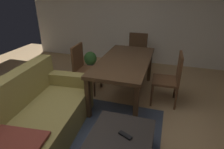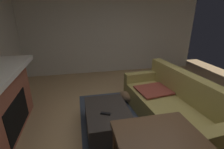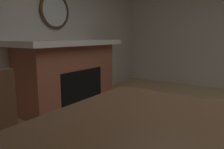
% 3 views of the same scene
% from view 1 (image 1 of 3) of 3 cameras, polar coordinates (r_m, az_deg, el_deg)
% --- Properties ---
extents(floor, '(7.94, 7.94, 0.00)m').
position_cam_1_polar(floor, '(2.76, -10.24, -18.74)').
color(floor, tan).
extents(wall_right_window_side, '(0.12, 5.86, 2.82)m').
position_cam_1_polar(wall_right_window_side, '(5.17, 6.09, 19.32)').
color(wall_right_window_side, white).
rests_on(wall_right_window_side, ground).
extents(couch, '(2.24, 1.07, 0.89)m').
position_cam_1_polar(couch, '(2.62, -24.76, -14.63)').
color(couch, '#9E8E4C').
rests_on(couch, ground).
extents(tv_remote, '(0.11, 0.17, 0.02)m').
position_cam_1_polar(tv_remote, '(2.16, 4.09, -18.07)').
color(tv_remote, black).
rests_on(tv_remote, ottoman_coffee_table).
extents(dining_table, '(1.75, 0.87, 0.74)m').
position_cam_1_polar(dining_table, '(3.35, 3.90, 3.35)').
color(dining_table, '#513823').
rests_on(dining_table, ground).
extents(dining_chair_south, '(0.45, 0.45, 0.93)m').
position_cam_1_polar(dining_chair_south, '(3.34, 17.75, -0.53)').
color(dining_chair_south, brown).
rests_on(dining_chair_south, ground).
extents(dining_chair_east, '(0.44, 0.44, 0.93)m').
position_cam_1_polar(dining_chair_east, '(4.57, 7.65, 7.21)').
color(dining_chair_east, '#513823').
rests_on(dining_chair_east, ground).
extents(dining_chair_north, '(0.45, 0.45, 0.93)m').
position_cam_1_polar(dining_chair_north, '(3.66, -8.82, 2.67)').
color(dining_chair_north, brown).
rests_on(dining_chair_north, ground).
extents(potted_plant, '(0.31, 0.31, 0.47)m').
position_cam_1_polar(potted_plant, '(4.72, -6.63, 4.52)').
color(potted_plant, '#474C51').
rests_on(potted_plant, ground).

